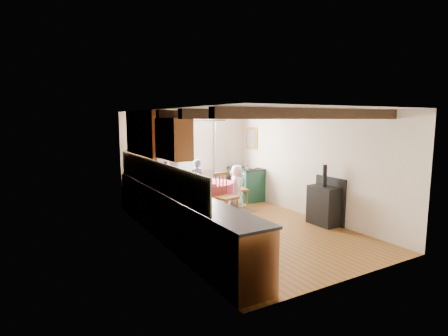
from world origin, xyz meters
TOP-DOWN VIEW (x-y plane):
  - floor at (0.00, 0.00)m, footprint 3.60×5.50m
  - ceiling at (0.00, 0.00)m, footprint 3.60×5.50m
  - wall_back at (0.00, 2.75)m, footprint 3.60×0.00m
  - wall_front at (0.00, -2.75)m, footprint 3.60×0.00m
  - wall_left at (-1.80, 0.00)m, footprint 0.00×5.50m
  - wall_right at (1.80, 0.00)m, footprint 0.00×5.50m
  - beam_a at (0.00, -2.00)m, footprint 3.60×0.16m
  - beam_b at (0.00, -1.00)m, footprint 3.60×0.16m
  - beam_c at (0.00, 0.00)m, footprint 3.60×0.16m
  - beam_d at (0.00, 1.00)m, footprint 3.60×0.16m
  - beam_e at (0.00, 2.00)m, footprint 3.60×0.16m
  - splash_left at (-1.78, 0.30)m, footprint 0.02×4.50m
  - splash_back at (-1.00, 2.73)m, footprint 1.40×0.02m
  - base_cabinet_left at (-1.50, 0.00)m, footprint 0.60×5.30m
  - base_cabinet_back at (-1.05, 2.45)m, footprint 1.30×0.60m
  - worktop_left at (-1.48, 0.00)m, footprint 0.64×5.30m
  - worktop_back at (-1.05, 2.43)m, footprint 1.30×0.64m
  - wall_cabinet_glass at (-1.63, 1.20)m, footprint 0.34×1.80m
  - wall_cabinet_solid at (-1.63, -0.30)m, footprint 0.34×0.90m
  - window_frame at (0.10, 2.73)m, footprint 1.34×0.03m
  - window_pane at (0.10, 2.74)m, footprint 1.20×0.01m
  - curtain_left at (-0.75, 2.65)m, footprint 0.35×0.10m
  - curtain_right at (0.95, 2.65)m, footprint 0.35×0.10m
  - curtain_rod at (0.10, 2.65)m, footprint 2.00×0.03m
  - wall_picture at (1.77, 2.30)m, footprint 0.04×0.50m
  - wall_plate at (1.05, 2.72)m, footprint 0.30×0.02m
  - rug at (0.05, 1.59)m, footprint 1.82×1.41m
  - dining_table at (0.05, 1.59)m, footprint 1.15×1.15m
  - chair_near at (0.06, 0.79)m, footprint 0.53×0.54m
  - chair_left at (-0.75, 1.55)m, footprint 0.51×0.50m
  - chair_right at (0.95, 1.64)m, footprint 0.43×0.41m
  - aga_range at (1.47, 2.13)m, footprint 0.64×0.99m
  - cast_iron_stove at (1.58, -0.68)m, footprint 0.39×0.64m
  - child_far at (0.06, 2.34)m, footprint 0.46×0.32m
  - child_right at (0.80, 1.53)m, footprint 0.48×0.61m
  - bowl_a at (-0.09, 1.22)m, footprint 0.26×0.26m
  - bowl_b at (0.07, 1.65)m, footprint 0.24×0.24m
  - cup at (-0.00, 1.57)m, footprint 0.15×0.15m
  - canister_tall at (-1.40, 2.47)m, footprint 0.14×0.14m
  - canister_wide at (-1.02, 2.50)m, footprint 0.19×0.19m
  - canister_slim at (-0.73, 2.47)m, footprint 0.09×0.09m

SIDE VIEW (x-z plane):
  - floor at x=0.00m, z-range 0.00..0.00m
  - rug at x=0.05m, z-range 0.00..0.01m
  - dining_table at x=0.05m, z-range 0.00..0.69m
  - base_cabinet_left at x=-1.50m, z-range 0.00..0.88m
  - base_cabinet_back at x=-1.05m, z-range 0.00..0.88m
  - chair_right at x=0.95m, z-range 0.00..0.90m
  - aga_range at x=1.47m, z-range 0.00..0.91m
  - chair_left at x=-0.75m, z-range 0.00..0.94m
  - chair_near at x=0.06m, z-range 0.00..1.04m
  - child_right at x=0.80m, z-range 0.00..1.08m
  - child_far at x=0.06m, z-range 0.00..1.19m
  - cast_iron_stove at x=1.58m, z-range 0.00..1.29m
  - bowl_b at x=0.07m, z-range 0.69..0.75m
  - bowl_a at x=-0.09m, z-range 0.69..0.75m
  - cup at x=0.00m, z-range 0.69..0.80m
  - worktop_left at x=-1.48m, z-range 0.88..0.92m
  - worktop_back at x=-1.05m, z-range 0.88..0.92m
  - canister_wide at x=-1.02m, z-range 0.92..1.13m
  - canister_tall at x=-1.40m, z-range 0.92..1.16m
  - canister_slim at x=-0.73m, z-range 0.92..1.17m
  - curtain_left at x=-0.75m, z-range 0.05..2.15m
  - curtain_right at x=0.95m, z-range 0.05..2.15m
  - wall_back at x=0.00m, z-range 0.00..2.40m
  - wall_front at x=0.00m, z-range 0.00..2.40m
  - wall_left at x=-1.80m, z-range 0.00..2.40m
  - wall_right at x=1.80m, z-range 0.00..2.40m
  - splash_left at x=-1.78m, z-range 0.92..1.48m
  - splash_back at x=-1.00m, z-range 0.92..1.48m
  - window_frame at x=0.10m, z-range 0.83..2.37m
  - window_pane at x=0.10m, z-range 0.90..2.30m
  - wall_picture at x=1.77m, z-range 1.40..2.00m
  - wall_plate at x=1.05m, z-range 1.55..1.85m
  - wall_cabinet_solid at x=-1.63m, z-range 1.55..2.25m
  - wall_cabinet_glass at x=-1.63m, z-range 1.50..2.40m
  - curtain_rod at x=0.10m, z-range 2.19..2.22m
  - beam_a at x=0.00m, z-range 2.23..2.39m
  - beam_b at x=0.00m, z-range 2.23..2.39m
  - beam_c at x=0.00m, z-range 2.23..2.39m
  - beam_d at x=0.00m, z-range 2.23..2.39m
  - beam_e at x=0.00m, z-range 2.23..2.39m
  - ceiling at x=0.00m, z-range 2.40..2.40m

